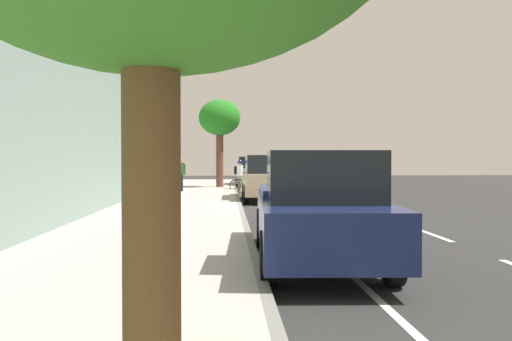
# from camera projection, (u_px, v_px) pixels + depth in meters

# --- Properties ---
(ground) EXTENTS (76.60, 76.60, 0.00)m
(ground) POSITION_uv_depth(u_px,v_px,m) (282.00, 209.00, 18.71)
(ground) COLOR #2B2B2B
(sidewalk) EXTENTS (4.48, 47.88, 0.15)m
(sidewalk) POSITION_uv_depth(u_px,v_px,m) (176.00, 207.00, 18.49)
(sidewalk) COLOR #B3A9A1
(sidewalk) RESTS_ON ground
(curb_edge) EXTENTS (0.16, 47.88, 0.15)m
(curb_edge) POSITION_uv_depth(u_px,v_px,m) (240.00, 207.00, 18.62)
(curb_edge) COLOR gray
(curb_edge) RESTS_ON ground
(lane_stripe_centre) EXTENTS (0.14, 48.40, 0.01)m
(lane_stripe_centre) POSITION_uv_depth(u_px,v_px,m) (363.00, 209.00, 18.62)
(lane_stripe_centre) COLOR white
(lane_stripe_centre) RESTS_ON ground
(lane_stripe_bike_edge) EXTENTS (0.12, 47.88, 0.01)m
(lane_stripe_bike_edge) POSITION_uv_depth(u_px,v_px,m) (280.00, 209.00, 18.71)
(lane_stripe_bike_edge) COLOR white
(lane_stripe_bike_edge) RESTS_ON ground
(building_facade) EXTENTS (0.50, 47.88, 6.91)m
(building_facade) POSITION_uv_depth(u_px,v_px,m) (105.00, 113.00, 18.27)
(building_facade) COLOR gray
(building_facade) RESTS_ON ground
(parked_suv_silver_nearest) EXTENTS (2.13, 4.78, 1.99)m
(parked_suv_silver_nearest) POSITION_uv_depth(u_px,v_px,m) (252.00, 171.00, 34.59)
(parked_suv_silver_nearest) COLOR #B7BABF
(parked_suv_silver_nearest) RESTS_ON ground
(parked_suv_tan_second) EXTENTS (2.00, 4.72, 1.99)m
(parked_suv_tan_second) POSITION_uv_depth(u_px,v_px,m) (265.00, 177.00, 22.24)
(parked_suv_tan_second) COLOR tan
(parked_suv_tan_second) RESTS_ON ground
(parked_pickup_dark_blue_mid) EXTENTS (2.21, 5.38, 1.95)m
(parked_pickup_dark_blue_mid) POSITION_uv_depth(u_px,v_px,m) (316.00, 212.00, 8.87)
(parked_pickup_dark_blue_mid) COLOR navy
(parked_pickup_dark_blue_mid) RESTS_ON ground
(bicycle_at_curb) EXTENTS (1.59, 0.77, 0.74)m
(bicycle_at_curb) POSITION_uv_depth(u_px,v_px,m) (244.00, 185.00, 28.40)
(bicycle_at_curb) COLOR black
(bicycle_at_curb) RESTS_ON ground
(cyclist_with_backpack) EXTENTS (0.50, 0.58, 1.79)m
(cyclist_with_backpack) POSITION_uv_depth(u_px,v_px,m) (239.00, 172.00, 28.83)
(cyclist_with_backpack) COLOR #C6B284
(cyclist_with_backpack) RESTS_ON ground
(street_tree_near_cyclist) EXTENTS (2.50, 2.50, 5.25)m
(street_tree_near_cyclist) POSITION_uv_depth(u_px,v_px,m) (220.00, 119.00, 30.79)
(street_tree_near_cyclist) COLOR brown
(street_tree_near_cyclist) RESTS_ON sidewalk
(pedestrian_on_phone) EXTENTS (0.57, 0.37, 1.73)m
(pedestrian_on_phone) POSITION_uv_depth(u_px,v_px,m) (180.00, 172.00, 26.58)
(pedestrian_on_phone) COLOR black
(pedestrian_on_phone) RESTS_ON sidewalk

